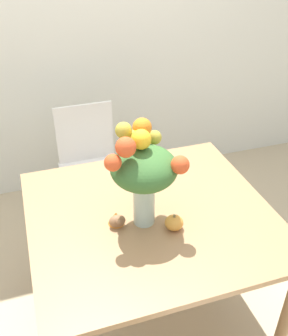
% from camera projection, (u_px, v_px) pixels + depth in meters
% --- Properties ---
extents(ground_plane, '(12.00, 12.00, 0.00)m').
position_uv_depth(ground_plane, '(150.00, 310.00, 2.33)').
color(ground_plane, tan).
extents(wall_back, '(8.00, 0.06, 2.70)m').
position_uv_depth(wall_back, '(83.00, 17.00, 2.78)').
color(wall_back, silver).
rests_on(wall_back, ground_plane).
extents(dining_table, '(1.18, 1.09, 0.75)m').
position_uv_depth(dining_table, '(151.00, 227.00, 1.97)').
color(dining_table, '#9E754C').
rests_on(dining_table, ground_plane).
extents(flower_vase, '(0.35, 0.32, 0.49)m').
position_uv_depth(flower_vase, '(143.00, 169.00, 1.71)').
color(flower_vase, '#B2CCBC').
rests_on(flower_vase, dining_table).
extents(pumpkin, '(0.09, 0.09, 0.08)m').
position_uv_depth(pumpkin, '(174.00, 223.00, 1.81)').
color(pumpkin, gold).
rests_on(pumpkin, dining_table).
extents(turkey_figurine, '(0.08, 0.10, 0.06)m').
position_uv_depth(turkey_figurine, '(117.00, 219.00, 1.83)').
color(turkey_figurine, '#936642').
rests_on(turkey_figurine, dining_table).
extents(dining_chair_near_window, '(0.42, 0.42, 0.90)m').
position_uv_depth(dining_chair_near_window, '(91.00, 168.00, 2.74)').
color(dining_chair_near_window, white).
rests_on(dining_chair_near_window, ground_plane).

